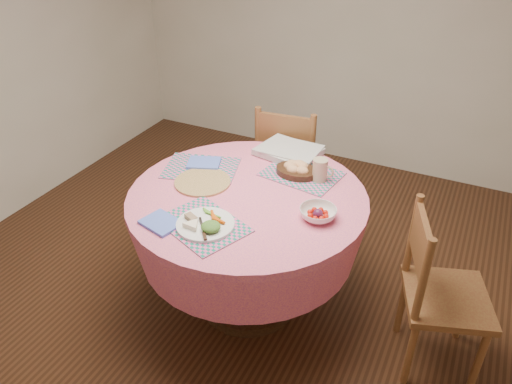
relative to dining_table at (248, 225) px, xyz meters
The scene contains 15 objects.
ground 0.56m from the dining_table, ahead, with size 4.00×4.00×0.00m, color #331C0F.
dining_table is the anchor object (origin of this frame).
chair_right 1.00m from the dining_table, ahead, with size 0.50×0.51×0.88m.
chair_back 0.83m from the dining_table, 96.93° to the left, with size 0.47×0.46×0.93m.
placemat_front 0.39m from the dining_table, 101.32° to the right, with size 0.40×0.30×0.01m, color #157661.
placemat_left 0.43m from the dining_table, 159.45° to the left, with size 0.40×0.30×0.01m, color #157661.
placemat_back 0.41m from the dining_table, 60.95° to the left, with size 0.40×0.30×0.01m, color #157661.
wicker_trivet 0.33m from the dining_table, behind, with size 0.30×0.30×0.01m, color olive.
napkin_near 0.52m from the dining_table, 121.10° to the right, with size 0.18×0.14×0.01m, color #536ED7.
napkin_far 0.45m from the dining_table, 154.33° to the left, with size 0.18×0.14×0.01m, color #536ED7.
dinner_plate 0.40m from the dining_table, 97.16° to the right, with size 0.27×0.27×0.05m.
bread_bowl 0.41m from the dining_table, 63.55° to the left, with size 0.23×0.23×0.08m.
latte_mug 0.49m from the dining_table, 45.84° to the left, with size 0.12×0.08×0.12m.
fruit_bowl 0.46m from the dining_table, ahead, with size 0.21×0.21×0.06m.
newspaper_stack 0.54m from the dining_table, 87.29° to the left, with size 0.38×0.33×0.04m.
Camera 1 is at (0.99, -1.92, 2.12)m, focal length 35.00 mm.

